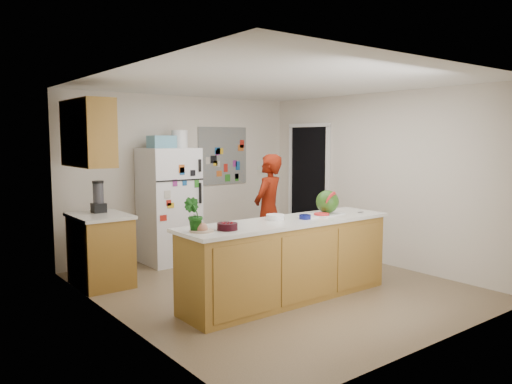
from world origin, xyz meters
TOP-DOWN VIEW (x-y plane):
  - floor at (0.00, 0.00)m, footprint 4.00×4.50m
  - wall_back at (0.00, 2.26)m, footprint 4.00×0.02m
  - wall_left at (-2.01, 0.00)m, footprint 0.02×4.50m
  - wall_right at (2.01, 0.00)m, footprint 0.02×4.50m
  - ceiling at (0.00, 0.00)m, footprint 4.00×4.50m
  - doorway at (1.99, 1.45)m, footprint 0.03×0.85m
  - peninsula_base at (-0.20, -0.50)m, footprint 2.60×0.62m
  - peninsula_top at (-0.20, -0.50)m, footprint 2.68×0.70m
  - side_counter_base at (-1.69, 1.35)m, footprint 0.60×0.80m
  - side_counter_top at (-1.69, 1.35)m, footprint 0.64×0.84m
  - upper_cabinets at (-1.82, 1.30)m, footprint 0.35×1.00m
  - refrigerator at (-0.45, 1.88)m, footprint 0.75×0.70m
  - fridge_top_bin at (-0.55, 1.88)m, footprint 0.35×0.28m
  - photo_collage at (0.75, 2.24)m, footprint 0.95×0.01m
  - person at (0.58, 0.81)m, footprint 0.70×0.60m
  - blender_appliance at (-1.64, 1.51)m, footprint 0.13×0.13m
  - cutting_board at (0.42, -0.47)m, footprint 0.48×0.39m
  - watermelon at (0.48, -0.45)m, footprint 0.28×0.28m
  - watermelon_slice at (0.31, -0.52)m, footprint 0.18×0.18m
  - cherry_bowl at (-1.09, -0.59)m, footprint 0.25×0.25m
  - white_bowl at (-0.30, -0.39)m, footprint 0.25×0.25m
  - cobalt_bowl at (0.00, -0.56)m, footprint 0.16×0.16m
  - plate at (-1.34, -0.50)m, footprint 0.32×0.32m
  - paper_towel at (0.08, -0.54)m, footprint 0.19×0.17m
  - keys at (0.89, -0.63)m, footprint 0.09×0.06m
  - potted_plant at (-1.40, -0.45)m, footprint 0.24×0.24m

SIDE VIEW (x-z plane):
  - floor at x=0.00m, z-range -0.02..0.00m
  - side_counter_base at x=-1.69m, z-range 0.00..0.86m
  - peninsula_base at x=-0.20m, z-range 0.00..0.88m
  - person at x=0.58m, z-range 0.00..1.62m
  - refrigerator at x=-0.45m, z-range 0.00..1.70m
  - side_counter_top at x=-1.69m, z-range 0.86..0.90m
  - peninsula_top at x=-0.20m, z-range 0.88..0.92m
  - cutting_board at x=0.42m, z-range 0.92..0.93m
  - keys at x=0.89m, z-range 0.92..0.93m
  - plate at x=-1.34m, z-range 0.92..0.94m
  - paper_towel at x=0.08m, z-range 0.92..0.94m
  - watermelon_slice at x=0.31m, z-range 0.93..0.95m
  - cobalt_bowl at x=0.00m, z-range 0.92..0.97m
  - white_bowl at x=-0.30m, z-range 0.92..0.98m
  - cherry_bowl at x=-1.09m, z-range 0.92..0.99m
  - doorway at x=1.99m, z-range 0.00..2.04m
  - watermelon at x=0.48m, z-range 0.93..1.21m
  - potted_plant at x=-1.40m, z-range 0.92..1.26m
  - blender_appliance at x=-1.64m, z-range 0.90..1.28m
  - wall_back at x=0.00m, z-range 0.00..2.50m
  - wall_left at x=-2.01m, z-range 0.00..2.50m
  - wall_right at x=2.01m, z-range 0.00..2.50m
  - photo_collage at x=0.75m, z-range 1.08..2.02m
  - fridge_top_bin at x=-0.55m, z-range 1.70..1.88m
  - upper_cabinets at x=-1.82m, z-range 1.50..2.30m
  - ceiling at x=0.00m, z-range 2.50..2.52m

